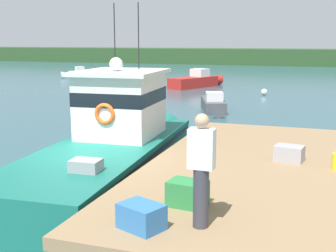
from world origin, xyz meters
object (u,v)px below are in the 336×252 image
object	(u,v)px
moored_boat_far_right	(83,73)
crate_single_by_cleat	(188,193)
main_fishing_boat	(113,148)
crate_stack_mid_dock	(141,216)
moored_boat_near_channel	(197,81)
deckhand_by_the_boat	(201,168)
mooring_buoy_inshore	(264,92)
mooring_buoy_outer	(188,82)
moored_boat_far_left	(214,105)
crate_single_far	(289,153)

from	to	relation	value
moored_boat_far_right	crate_single_by_cleat	bearing A→B (deg)	-58.17
main_fishing_boat	moored_boat_far_right	distance (m)	35.97
crate_stack_mid_dock	moored_boat_near_channel	world-z (taller)	crate_stack_mid_dock
deckhand_by_the_boat	moored_boat_far_right	distance (m)	41.74
deckhand_by_the_boat	mooring_buoy_inshore	xyz separation A→B (m)	(-2.17, 25.73, -1.84)
crate_single_by_cleat	mooring_buoy_outer	xyz separation A→B (m)	(-8.76, 30.14, -1.14)
mooring_buoy_outer	moored_boat_near_channel	bearing A→B (deg)	-53.47
main_fishing_boat	moored_boat_far_left	bearing A→B (deg)	91.35
crate_stack_mid_dock	mooring_buoy_outer	bearing A→B (deg)	105.07
moored_boat_far_right	mooring_buoy_outer	distance (m)	13.58
crate_stack_mid_dock	deckhand_by_the_boat	world-z (taller)	deckhand_by_the_boat
moored_boat_near_channel	mooring_buoy_inshore	xyz separation A→B (m)	(5.86, -3.60, -0.29)
main_fishing_boat	crate_single_far	distance (m)	4.55
crate_single_far	moored_boat_far_right	size ratio (longest dim) A/B	0.16
moored_boat_far_right	crate_stack_mid_dock	bearing A→B (deg)	-59.37
crate_single_far	moored_boat_far_right	bearing A→B (deg)	126.06
moored_boat_far_right	mooring_buoy_inshore	xyz separation A→B (m)	(19.79, -9.72, -0.15)
crate_single_far	deckhand_by_the_boat	bearing A→B (deg)	-103.26
moored_boat_far_left	mooring_buoy_inshore	xyz separation A→B (m)	(1.70, 8.18, -0.15)
deckhand_by_the_boat	moored_boat_far_left	world-z (taller)	deckhand_by_the_boat
crate_single_far	mooring_buoy_outer	bearing A→B (deg)	110.62
main_fishing_boat	mooring_buoy_outer	world-z (taller)	main_fishing_boat
main_fishing_boat	moored_boat_near_channel	distance (m)	25.18
crate_single_far	mooring_buoy_inshore	world-z (taller)	crate_single_far
crate_stack_mid_dock	deckhand_by_the_boat	bearing A→B (deg)	23.47
crate_stack_mid_dock	crate_single_far	size ratio (longest dim) A/B	1.00
main_fishing_boat	moored_boat_near_channel	size ratio (longest dim) A/B	1.72
mooring_buoy_outer	crate_single_by_cleat	bearing A→B (deg)	-73.79
moored_boat_far_right	moored_boat_far_left	distance (m)	25.45
crate_single_by_cleat	moored_boat_near_channel	xyz separation A→B (m)	(-7.62, 28.60, -0.90)
crate_single_by_cleat	mooring_buoy_inshore	bearing A→B (deg)	94.03
crate_single_by_cleat	crate_single_far	bearing A→B (deg)	67.56
crate_single_by_cleat	moored_boat_far_left	distance (m)	17.20
moored_boat_far_right	moored_boat_far_left	xyz separation A→B (m)	(18.09, -17.90, 0.01)
crate_single_by_cleat	crate_stack_mid_dock	bearing A→B (deg)	-108.70
crate_single_far	moored_boat_far_right	distance (m)	38.92
crate_stack_mid_dock	moored_boat_near_channel	xyz separation A→B (m)	(-7.26, 29.66, -0.87)
moored_boat_near_channel	moored_boat_far_left	size ratio (longest dim) A/B	1.34
deckhand_by_the_boat	moored_boat_near_channel	size ratio (longest dim) A/B	0.28
main_fishing_boat	crate_single_by_cleat	xyz separation A→B (m)	(3.16, -3.82, 0.40)
deckhand_by_the_boat	crate_single_by_cleat	bearing A→B (deg)	119.16
deckhand_by_the_boat	moored_boat_far_right	bearing A→B (deg)	121.77
main_fishing_boat	crate_single_far	xyz separation A→B (m)	(4.51, -0.55, 0.36)
crate_stack_mid_dock	crate_single_far	distance (m)	4.66
mooring_buoy_inshore	moored_boat_near_channel	bearing A→B (deg)	148.42
crate_single_by_cleat	moored_boat_near_channel	bearing A→B (deg)	104.92
crate_single_far	mooring_buoy_inshore	bearing A→B (deg)	98.14
mooring_buoy_inshore	crate_single_far	bearing A→B (deg)	-81.86
mooring_buoy_outer	crate_stack_mid_dock	bearing A→B (deg)	-74.93
crate_single_far	mooring_buoy_outer	xyz separation A→B (m)	(-10.11, 26.87, -1.11)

